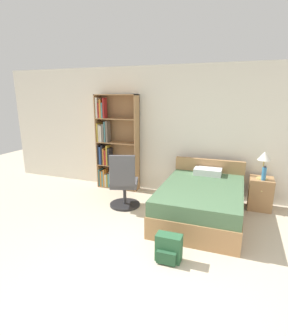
{
  "coord_description": "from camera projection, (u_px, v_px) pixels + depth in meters",
  "views": [
    {
      "loc": [
        0.88,
        -2.03,
        2.02
      ],
      "look_at": [
        -0.62,
        1.98,
        0.83
      ],
      "focal_mm": 28.0,
      "sensor_mm": 36.0,
      "label": 1
    }
  ],
  "objects": [
    {
      "name": "bookshelf",
      "position": [
        112.0,
        145.0,
        5.74
      ],
      "size": [
        0.93,
        0.27,
        2.04
      ],
      "color": "#AD7F51",
      "rests_on": "ground_plane"
    },
    {
      "name": "bed",
      "position": [
        202.0,
        201.0,
        4.42
      ],
      "size": [
        1.32,
        1.9,
        0.83
      ],
      "color": "#AD7F51",
      "rests_on": "ground_plane"
    },
    {
      "name": "nightstand",
      "position": [
        260.0,
        193.0,
        4.79
      ],
      "size": [
        0.41,
        0.44,
        0.58
      ],
      "color": "#AD7F51",
      "rests_on": "ground_plane"
    },
    {
      "name": "backpack_green",
      "position": [
        169.0,
        249.0,
        3.28
      ],
      "size": [
        0.32,
        0.23,
        0.35
      ],
      "color": "#2D603D",
      "rests_on": "ground_plane"
    },
    {
      "name": "water_bottle",
      "position": [
        264.0,
        173.0,
        4.58
      ],
      "size": [
        0.07,
        0.07,
        0.26
      ],
      "color": "teal",
      "rests_on": "nightstand"
    },
    {
      "name": "wall_back",
      "position": [
        195.0,
        133.0,
        5.24
      ],
      "size": [
        9.0,
        0.06,
        2.6
      ],
      "color": "silver",
      "rests_on": "ground_plane"
    },
    {
      "name": "ground_plane",
      "position": [
        133.0,
        300.0,
        2.67
      ],
      "size": [
        14.0,
        14.0,
        0.0
      ],
      "primitive_type": "plane",
      "color": "beige"
    },
    {
      "name": "table_lamp",
      "position": [
        264.0,
        158.0,
        4.58
      ],
      "size": [
        0.23,
        0.23,
        0.5
      ],
      "color": "tan",
      "rests_on": "nightstand"
    },
    {
      "name": "office_chair",
      "position": [
        124.0,
        185.0,
        4.77
      ],
      "size": [
        0.61,
        0.68,
        1.04
      ],
      "color": "#232326",
      "rests_on": "ground_plane"
    }
  ]
}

